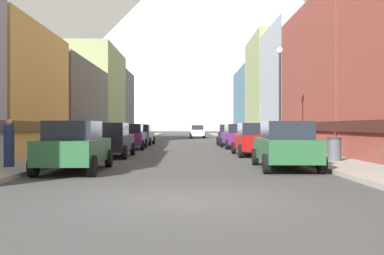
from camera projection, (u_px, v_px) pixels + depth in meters
ground_plane at (181, 200)px, 9.30m from camera, size 400.00×400.00×0.00m
sidewalk_left at (125, 141)px, 44.22m from camera, size 2.50×100.00×0.15m
sidewalk_right at (246, 141)px, 44.37m from camera, size 2.50×100.00×0.15m
storefront_left_2 at (36, 106)px, 34.80m from camera, size 9.50×13.20×6.72m
storefront_left_3 at (77, 97)px, 47.65m from camera, size 9.48×12.29×10.12m
storefront_left_4 at (94, 106)px, 58.28m from camera, size 10.15×8.14×8.96m
storefront_right_1 at (349, 81)px, 27.32m from camera, size 6.31×12.03×9.31m
storefront_right_2 at (303, 88)px, 38.19m from camera, size 6.35×9.60×10.48m
storefront_right_3 at (290, 90)px, 48.83m from camera, size 9.08×10.69×11.78m
storefront_right_4 at (272, 105)px, 61.29m from camera, size 10.11×13.50×9.72m
car_left_0 at (75, 146)px, 15.06m from camera, size 2.16×4.44×1.78m
car_left_1 at (111, 140)px, 22.26m from camera, size 2.08×4.41×1.78m
car_left_2 at (131, 136)px, 30.05m from camera, size 2.19×4.46×1.78m
car_left_3 at (141, 135)px, 36.95m from camera, size 2.13×4.43×1.78m
car_right_0 at (285, 145)px, 15.93m from camera, size 2.23×4.48×1.78m
car_right_1 at (254, 139)px, 23.34m from camera, size 2.06×4.40×1.78m
car_right_2 at (237, 136)px, 31.29m from camera, size 2.22×4.47×1.78m
car_right_3 at (229, 134)px, 37.47m from camera, size 2.24×4.48×1.78m
car_driving_0 at (197, 131)px, 60.54m from camera, size 2.06×4.40×1.78m
car_driving_1 at (197, 132)px, 58.95m from camera, size 2.06×4.40×1.78m
trash_bin_right at (334, 149)px, 18.05m from camera, size 0.59×0.59×0.98m
pedestrian_0 at (9, 145)px, 15.39m from camera, size 0.36×0.36×1.71m
pedestrian_1 at (264, 135)px, 33.80m from camera, size 0.36×0.36×1.67m
streetlamp_right at (280, 84)px, 23.96m from camera, size 0.36×0.36×5.86m
mountain_backdrop at (220, 25)px, 269.39m from camera, size 240.42×240.42×130.60m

